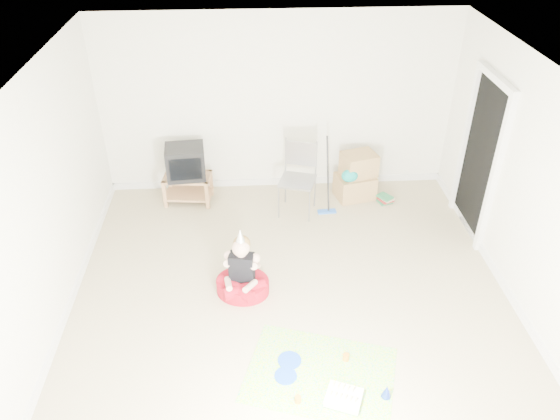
{
  "coord_description": "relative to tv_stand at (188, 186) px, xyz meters",
  "views": [
    {
      "loc": [
        -0.42,
        -4.72,
        4.28
      ],
      "look_at": [
        -0.1,
        0.4,
        0.9
      ],
      "focal_mm": 35.0,
      "sensor_mm": 36.0,
      "label": 1
    }
  ],
  "objects": [
    {
      "name": "ground",
      "position": [
        1.32,
        -2.09,
        -0.25
      ],
      "size": [
        5.0,
        5.0,
        0.0
      ],
      "primitive_type": "plane",
      "color": "tan",
      "rests_on": "ground"
    },
    {
      "name": "doorway_recess",
      "position": [
        3.8,
        -0.89,
        0.77
      ],
      "size": [
        0.02,
        0.9,
        2.05
      ],
      "primitive_type": "cube",
      "color": "black",
      "rests_on": "ground"
    },
    {
      "name": "tv_stand",
      "position": [
        0.0,
        0.0,
        0.0
      ],
      "size": [
        0.71,
        0.49,
        0.42
      ],
      "color": "#A6754B",
      "rests_on": "ground"
    },
    {
      "name": "crt_tv",
      "position": [
        0.0,
        0.0,
        0.4
      ],
      "size": [
        0.57,
        0.49,
        0.46
      ],
      "primitive_type": "cube",
      "rotation": [
        0.0,
        0.0,
        0.09
      ],
      "color": "black",
      "rests_on": "tv_stand"
    },
    {
      "name": "folding_chair",
      "position": [
        1.54,
        -0.38,
        0.25
      ],
      "size": [
        0.58,
        0.57,
        1.04
      ],
      "color": "gray",
      "rests_on": "ground"
    },
    {
      "name": "cardboard_boxes",
      "position": [
        2.43,
        -0.02,
        0.08
      ],
      "size": [
        0.63,
        0.54,
        0.68
      ],
      "color": "#AB8552",
      "rests_on": "ground"
    },
    {
      "name": "floor_mop",
      "position": [
        1.97,
        -0.43,
        0.01
      ],
      "size": [
        0.26,
        0.35,
        1.04
      ],
      "color": "blue",
      "rests_on": "ground"
    },
    {
      "name": "book_pile",
      "position": [
        2.84,
        -0.18,
        -0.2
      ],
      "size": [
        0.26,
        0.29,
        0.1
      ],
      "color": "#277646",
      "rests_on": "ground"
    },
    {
      "name": "seated_woman",
      "position": [
        0.77,
        -2.02,
        -0.06
      ],
      "size": [
        0.73,
        0.73,
        0.88
      ],
      "color": "#A80F1E",
      "rests_on": "ground"
    },
    {
      "name": "party_mat",
      "position": [
        1.52,
        -3.27,
        -0.25
      ],
      "size": [
        1.66,
        1.41,
        0.01
      ],
      "primitive_type": "cube",
      "rotation": [
        0.0,
        0.0,
        -0.31
      ],
      "color": "#F0327B",
      "rests_on": "ground"
    },
    {
      "name": "birthday_cake",
      "position": [
        1.7,
        -3.6,
        -0.2
      ],
      "size": [
        0.4,
        0.36,
        0.15
      ],
      "color": "white",
      "rests_on": "party_mat"
    },
    {
      "name": "blue_plate_near",
      "position": [
        1.23,
        -3.09,
        -0.24
      ],
      "size": [
        0.26,
        0.26,
        0.01
      ],
      "primitive_type": "cylinder",
      "rotation": [
        0.0,
        0.0,
        0.11
      ],
      "color": "#1646B7",
      "rests_on": "party_mat"
    },
    {
      "name": "blue_plate_far",
      "position": [
        1.18,
        -3.28,
        -0.24
      ],
      "size": [
        0.27,
        0.27,
        0.01
      ],
      "primitive_type": "cylinder",
      "rotation": [
        0.0,
        0.0,
        -0.24
      ],
      "color": "#1646B7",
      "rests_on": "party_mat"
    },
    {
      "name": "orange_cup_near",
      "position": [
        1.8,
        -3.11,
        -0.21
      ],
      "size": [
        0.07,
        0.07,
        0.07
      ],
      "primitive_type": "cylinder",
      "rotation": [
        0.0,
        0.0,
        -0.1
      ],
      "color": "orange",
      "rests_on": "party_mat"
    },
    {
      "name": "orange_cup_far",
      "position": [
        1.27,
        -3.58,
        -0.21
      ],
      "size": [
        0.07,
        0.07,
        0.07
      ],
      "primitive_type": "cylinder",
      "rotation": [
        0.0,
        0.0,
        0.09
      ],
      "color": "orange",
      "rests_on": "party_mat"
    },
    {
      "name": "blue_party_hat",
      "position": [
        2.1,
        -3.57,
        -0.17
      ],
      "size": [
        0.13,
        0.13,
        0.14
      ],
      "primitive_type": "cone",
      "rotation": [
        0.0,
        0.0,
        -0.48
      ],
      "color": "#1B36C1",
      "rests_on": "party_mat"
    }
  ]
}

